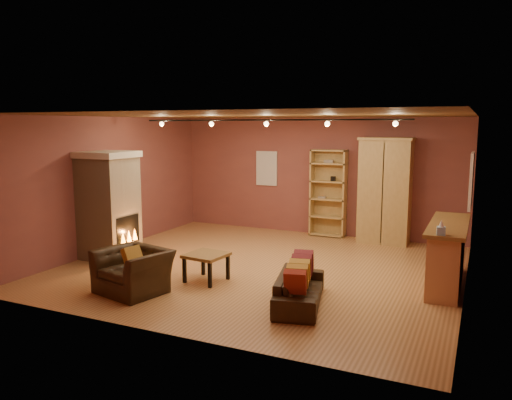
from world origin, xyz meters
The scene contains 16 objects.
floor centered at (0.00, 0.00, 0.00)m, with size 7.00×7.00×0.00m, color #976235.
ceiling centered at (0.00, 0.00, 2.80)m, with size 7.00×7.00×0.00m, color brown.
back_wall centered at (0.00, 3.25, 1.40)m, with size 7.00×0.02×2.80m, color brown.
left_wall centered at (-3.50, 0.00, 1.40)m, with size 0.02×6.50×2.80m, color brown.
right_wall centered at (3.50, 0.00, 1.40)m, with size 0.02×6.50×2.80m, color brown.
fireplace centered at (-3.04, -0.60, 1.06)m, with size 1.01×0.98×2.12m.
back_window centered at (-1.30, 3.23, 1.55)m, with size 0.56×0.04×0.86m, color beige.
bookcase centered at (0.35, 3.14, 1.05)m, with size 0.84×0.33×2.06m.
armoire centered at (1.69, 2.95, 1.19)m, with size 1.16×0.66×2.36m.
bar_counter centered at (3.20, 0.32, 0.53)m, with size 0.59×2.19×1.05m.
tissue_box centered at (3.15, -0.67, 1.14)m, with size 0.12×0.12×0.21m.
right_window centered at (3.47, 1.40, 1.65)m, with size 0.05×0.90×1.00m, color beige.
loveseat centered at (1.29, -1.53, 0.33)m, with size 0.80×1.64×0.70m.
armchair centered at (-1.29, -2.11, 0.46)m, with size 1.18×0.90×0.92m.
coffee_table centered at (-0.52, -1.14, 0.41)m, with size 0.69×0.69×0.48m.
track_rail centered at (0.00, 0.20, 2.69)m, with size 5.20×0.09×0.13m.
Camera 1 is at (3.66, -8.24, 2.63)m, focal length 35.00 mm.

